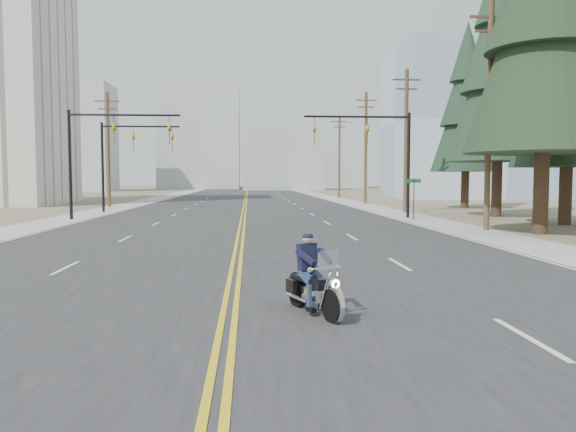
# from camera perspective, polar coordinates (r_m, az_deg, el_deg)

# --- Properties ---
(road) EXTENTS (20.00, 200.00, 0.01)m
(road) POSITION_cam_1_polar(r_m,az_deg,el_deg) (74.84, -4.28, 1.81)
(road) COLOR #303033
(road) RESTS_ON ground
(sidewalk_left) EXTENTS (3.00, 200.00, 0.01)m
(sidewalk_left) POSITION_cam_1_polar(r_m,az_deg,el_deg) (75.78, -13.01, 1.75)
(sidewalk_left) COLOR #A5A5A0
(sidewalk_left) RESTS_ON ground
(sidewalk_right) EXTENTS (3.00, 200.00, 0.01)m
(sidewalk_right) POSITION_cam_1_polar(r_m,az_deg,el_deg) (75.66, 4.47, 1.83)
(sidewalk_right) COLOR #A5A5A0
(sidewalk_right) RESTS_ON ground
(traffic_mast_left) EXTENTS (7.10, 0.26, 7.00)m
(traffic_mast_left) POSITION_cam_1_polar(r_m,az_deg,el_deg) (38.04, -18.38, 7.09)
(traffic_mast_left) COLOR black
(traffic_mast_left) RESTS_ON ground
(traffic_mast_right) EXTENTS (7.10, 0.26, 7.00)m
(traffic_mast_right) POSITION_cam_1_polar(r_m,az_deg,el_deg) (37.85, 9.20, 7.25)
(traffic_mast_right) COLOR black
(traffic_mast_right) RESTS_ON ground
(traffic_mast_far) EXTENTS (6.10, 0.26, 7.00)m
(traffic_mast_far) POSITION_cam_1_polar(r_m,az_deg,el_deg) (45.89, -16.29, 6.46)
(traffic_mast_far) COLOR black
(traffic_mast_far) RESTS_ON ground
(street_sign) EXTENTS (0.90, 0.06, 2.62)m
(street_sign) POSITION_cam_1_polar(r_m,az_deg,el_deg) (36.32, 12.68, 2.40)
(street_sign) COLOR black
(street_sign) RESTS_ON ground
(utility_pole_b) EXTENTS (2.20, 0.30, 11.50)m
(utility_pole_b) POSITION_cam_1_polar(r_m,az_deg,el_deg) (30.49, 19.74, 9.88)
(utility_pole_b) COLOR brown
(utility_pole_b) RESTS_ON ground
(utility_pole_c) EXTENTS (2.20, 0.30, 11.00)m
(utility_pole_c) POSITION_cam_1_polar(r_m,az_deg,el_deg) (44.58, 11.90, 7.72)
(utility_pole_c) COLOR brown
(utility_pole_c) RESTS_ON ground
(utility_pole_d) EXTENTS (2.20, 0.30, 11.50)m
(utility_pole_d) POSITION_cam_1_polar(r_m,az_deg,el_deg) (59.14, 7.90, 7.04)
(utility_pole_d) COLOR brown
(utility_pole_d) RESTS_ON ground
(utility_pole_e) EXTENTS (2.20, 0.30, 11.00)m
(utility_pole_e) POSITION_cam_1_polar(r_m,az_deg,el_deg) (75.83, 5.24, 6.16)
(utility_pole_e) COLOR brown
(utility_pole_e) RESTS_ON ground
(utility_pole_left) EXTENTS (2.20, 0.30, 10.50)m
(utility_pole_left) POSITION_cam_1_polar(r_m,az_deg,el_deg) (54.42, -17.80, 6.64)
(utility_pole_left) COLOR brown
(utility_pole_left) RESTS_ON ground
(glass_building) EXTENTS (24.00, 16.00, 20.00)m
(glass_building) POSITION_cam_1_polar(r_m,az_deg,el_deg) (81.52, 19.08, 8.81)
(glass_building) COLOR #9EB5CC
(glass_building) RESTS_ON ground
(haze_bldg_a) EXTENTS (14.00, 12.00, 22.00)m
(haze_bldg_a) POSITION_cam_1_polar(r_m,az_deg,el_deg) (125.19, -20.57, 7.43)
(haze_bldg_a) COLOR #B7BCC6
(haze_bldg_a) RESTS_ON ground
(haze_bldg_b) EXTENTS (18.00, 14.00, 14.00)m
(haze_bldg_b) POSITION_cam_1_polar(r_m,az_deg,el_deg) (130.09, -0.63, 5.77)
(haze_bldg_b) COLOR #ADB2B7
(haze_bldg_b) RESTS_ON ground
(haze_bldg_c) EXTENTS (16.00, 12.00, 18.00)m
(haze_bldg_c) POSITION_cam_1_polar(r_m,az_deg,el_deg) (121.60, 15.14, 6.71)
(haze_bldg_c) COLOR #B7BCC6
(haze_bldg_c) RESTS_ON ground
(haze_bldg_d) EXTENTS (20.00, 15.00, 26.00)m
(haze_bldg_d) POSITION_cam_1_polar(r_m,az_deg,el_deg) (145.69, -8.93, 7.88)
(haze_bldg_d) COLOR #ADB2B7
(haze_bldg_d) RESTS_ON ground
(haze_bldg_e) EXTENTS (14.00, 14.00, 12.00)m
(haze_bldg_e) POSITION_cam_1_polar(r_m,az_deg,el_deg) (156.77, 5.07, 5.06)
(haze_bldg_e) COLOR #B7BCC6
(haze_bldg_e) RESTS_ON ground
(haze_bldg_f) EXTENTS (12.00, 12.00, 16.00)m
(haze_bldg_f) POSITION_cam_1_polar(r_m,az_deg,el_deg) (144.00, -24.58, 5.63)
(haze_bldg_f) COLOR #ADB2B7
(haze_bldg_f) RESTS_ON ground
(motorcyclist) EXTENTS (1.54, 2.20, 1.58)m
(motorcyclist) POSITION_cam_1_polar(r_m,az_deg,el_deg) (10.97, 2.67, -5.99)
(motorcyclist) COLOR black
(motorcyclist) RESTS_ON ground
(conifer_mid) EXTENTS (6.22, 6.22, 16.59)m
(conifer_mid) POSITION_cam_1_polar(r_m,az_deg,el_deg) (36.37, 26.72, 14.32)
(conifer_mid) COLOR #382619
(conifer_mid) RESTS_ON ground
(conifer_tall) EXTENTS (6.90, 6.90, 19.16)m
(conifer_tall) POSITION_cam_1_polar(r_m,az_deg,el_deg) (42.33, 20.73, 14.97)
(conifer_tall) COLOR #382619
(conifer_tall) RESTS_ON ground
(conifer_far) EXTENTS (6.11, 6.11, 16.36)m
(conifer_far) POSITION_cam_1_polar(r_m,az_deg,el_deg) (52.71, 17.71, 11.00)
(conifer_far) COLOR #382619
(conifer_far) RESTS_ON ground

